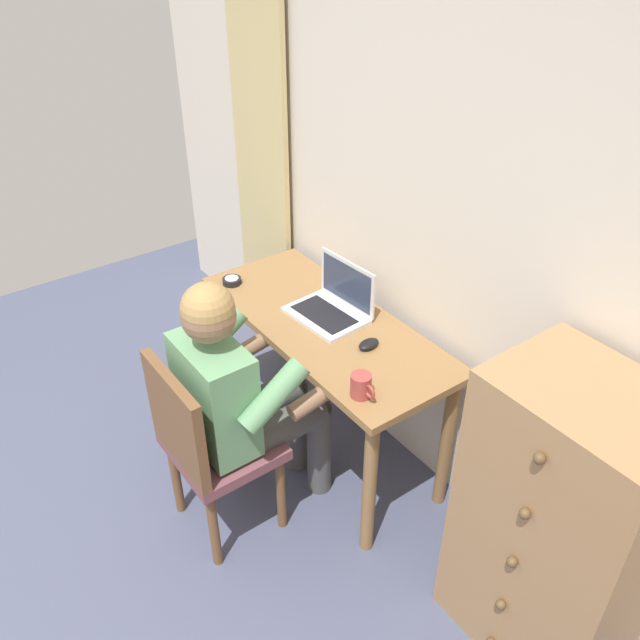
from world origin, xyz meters
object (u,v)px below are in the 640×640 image
object	(u,v)px
person_seated	(243,390)
dresser	(559,526)
desk_clock	(232,281)
chair	(207,443)
computer_mouse	(369,344)
desk	(325,343)
coffee_mug	(361,386)
laptop	(333,304)

from	to	relation	value
person_seated	dresser	bearing A→B (deg)	26.41
desk_clock	person_seated	bearing A→B (deg)	-26.31
chair	person_seated	bearing A→B (deg)	90.49
dresser	computer_mouse	xyz separation A→B (m)	(-0.97, -0.03, 0.19)
desk	person_seated	xyz separation A→B (m)	(0.12, -0.49, 0.05)
desk	desk_clock	distance (m)	0.56
chair	desk_clock	xyz separation A→B (m)	(-0.64, 0.50, 0.27)
desk	dresser	xyz separation A→B (m)	(1.23, 0.06, -0.06)
chair	coffee_mug	bearing A→B (deg)	53.40
person_seated	computer_mouse	bearing A→B (deg)	74.72
desk_clock	chair	bearing A→B (deg)	-37.91
desk	dresser	world-z (taller)	dresser
computer_mouse	desk_clock	bearing A→B (deg)	-171.67
desk	coffee_mug	distance (m)	0.54
coffee_mug	laptop	bearing A→B (deg)	153.86
person_seated	laptop	world-z (taller)	person_seated
coffee_mug	person_seated	bearing A→B (deg)	-140.14
coffee_mug	chair	bearing A→B (deg)	-126.60
person_seated	laptop	bearing A→B (deg)	104.89
coffee_mug	desk_clock	bearing A→B (deg)	179.20
desk	person_seated	size ratio (longest dim) A/B	1.08
desk	computer_mouse	bearing A→B (deg)	6.95
desk	laptop	xyz separation A→B (m)	(-0.03, 0.06, 0.17)
laptop	desk_clock	bearing A→B (deg)	-154.44
desk	dresser	bearing A→B (deg)	2.92
desk	chair	xyz separation A→B (m)	(0.12, -0.67, -0.13)
desk	dresser	distance (m)	1.23
chair	laptop	bearing A→B (deg)	101.41
dresser	person_seated	xyz separation A→B (m)	(-1.11, -0.55, 0.10)
laptop	computer_mouse	distance (m)	0.29
dresser	laptop	distance (m)	1.27
computer_mouse	coffee_mug	bearing A→B (deg)	-50.96
dresser	person_seated	distance (m)	1.24
dresser	computer_mouse	world-z (taller)	dresser
desk	coffee_mug	size ratio (longest dim) A/B	10.78
chair	desk	bearing A→B (deg)	100.17
laptop	computer_mouse	xyz separation A→B (m)	(0.29, -0.03, -0.04)
computer_mouse	chair	bearing A→B (deg)	-107.57
laptop	computer_mouse	bearing A→B (deg)	-6.35
coffee_mug	dresser	bearing A→B (deg)	18.39
desk	coffee_mug	world-z (taller)	coffee_mug
chair	computer_mouse	world-z (taller)	chair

